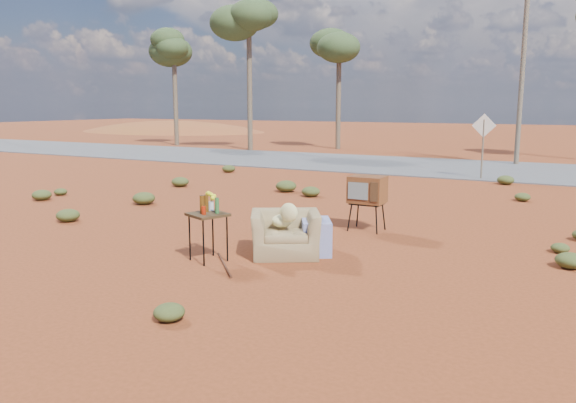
% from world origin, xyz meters
% --- Properties ---
extents(ground, '(140.00, 140.00, 0.00)m').
position_xyz_m(ground, '(0.00, 0.00, 0.00)').
color(ground, brown).
rests_on(ground, ground).
extents(highway, '(140.00, 7.00, 0.04)m').
position_xyz_m(highway, '(0.00, 15.00, 0.02)').
color(highway, '#565659').
rests_on(highway, ground).
extents(dirt_mound, '(26.00, 18.00, 2.00)m').
position_xyz_m(dirt_mound, '(-30.00, 34.00, 0.00)').
color(dirt_mound, brown).
rests_on(dirt_mound, ground).
extents(armchair, '(1.46, 1.38, 0.98)m').
position_xyz_m(armchair, '(0.34, 0.48, 0.46)').
color(armchair, olive).
rests_on(armchair, ground).
extents(tv_unit, '(0.68, 0.55, 1.09)m').
position_xyz_m(tv_unit, '(0.82, 2.81, 0.81)').
color(tv_unit, black).
rests_on(tv_unit, ground).
extents(side_table, '(0.71, 0.71, 1.09)m').
position_xyz_m(side_table, '(-0.68, -0.43, 0.80)').
color(side_table, '#362613').
rests_on(side_table, ground).
extents(rusty_bar, '(0.96, 1.03, 0.04)m').
position_xyz_m(rusty_bar, '(-0.27, -0.60, 0.02)').
color(rusty_bar, '#482313').
rests_on(rusty_bar, ground).
extents(road_sign, '(0.78, 0.06, 2.19)m').
position_xyz_m(road_sign, '(1.50, 12.00, 1.50)').
color(road_sign, brown).
rests_on(road_sign, ground).
extents(eucalyptus_far_left, '(3.20, 3.20, 7.10)m').
position_xyz_m(eucalyptus_far_left, '(-18.00, 20.00, 5.94)').
color(eucalyptus_far_left, brown).
rests_on(eucalyptus_far_left, ground).
extents(eucalyptus_left, '(3.20, 3.20, 8.10)m').
position_xyz_m(eucalyptus_left, '(-12.00, 19.00, 6.92)').
color(eucalyptus_left, brown).
rests_on(eucalyptus_left, ground).
extents(eucalyptus_near_left, '(3.20, 3.20, 6.60)m').
position_xyz_m(eucalyptus_near_left, '(-8.00, 22.00, 5.45)').
color(eucalyptus_near_left, brown).
rests_on(eucalyptus_near_left, ground).
extents(utility_pole_center, '(1.40, 0.20, 8.00)m').
position_xyz_m(utility_pole_center, '(2.00, 17.50, 4.15)').
color(utility_pole_center, brown).
rests_on(utility_pole_center, ground).
extents(scrub_patch, '(17.49, 8.07, 0.33)m').
position_xyz_m(scrub_patch, '(-0.82, 4.41, 0.14)').
color(scrub_patch, '#3D4920').
rests_on(scrub_patch, ground).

